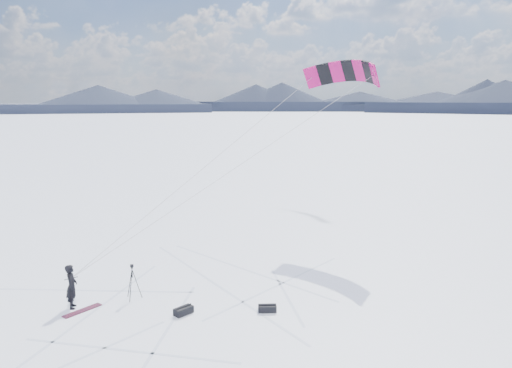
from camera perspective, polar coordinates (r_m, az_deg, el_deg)
name	(u,v)px	position (r m, az deg, el deg)	size (l,w,h in m)	color
ground	(153,311)	(21.08, -11.64, -14.03)	(1800.00, 1800.00, 0.00)	white
horizon_hills	(150,220)	(19.88, -12.01, -4.02)	(704.84, 706.81, 9.06)	black
snow_tracks	(143,321)	(20.33, -12.78, -14.98)	(17.62, 14.39, 0.01)	silver
snowkiter	(73,308)	(22.27, -20.19, -13.12)	(0.67, 0.44, 1.83)	black
snowboard	(82,311)	(21.81, -19.22, -13.50)	(1.66, 0.31, 0.04)	maroon
tripod	(132,277)	(22.10, -13.96, -10.26)	(0.62, 0.69, 1.53)	black
gear_bag_a	(184,311)	(20.53, -8.28, -14.13)	(0.85, 0.63, 0.34)	black
gear_bag_b	(267,308)	(20.56, 1.31, -14.01)	(0.80, 0.60, 0.33)	black
power_kite	(344,74)	(31.27, 10.00, 12.23)	(17.70, 7.96, 9.49)	#C00B61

